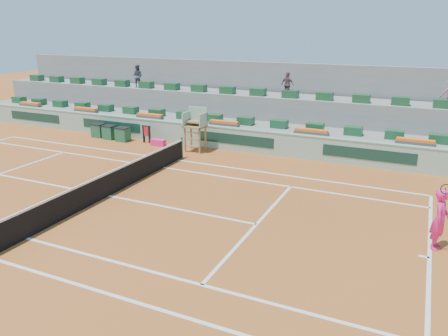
{
  "coord_description": "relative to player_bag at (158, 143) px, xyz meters",
  "views": [
    {
      "loc": [
        11.16,
        -13.0,
        6.55
      ],
      "look_at": [
        4.0,
        2.5,
        1.0
      ],
      "focal_mm": 35.0,
      "sensor_mm": 36.0,
      "label": 1
    }
  ],
  "objects": [
    {
      "name": "ground",
      "position": [
        2.47,
        -7.48,
        -0.19
      ],
      "size": [
        90.0,
        90.0,
        0.0
      ],
      "primitive_type": "plane",
      "color": "#92491C",
      "rests_on": "ground"
    },
    {
      "name": "seating_tier_lower",
      "position": [
        2.47,
        3.22,
        0.41
      ],
      "size": [
        36.0,
        4.0,
        1.2
      ],
      "primitive_type": "cube",
      "color": "gray",
      "rests_on": "ground"
    },
    {
      "name": "seating_tier_upper",
      "position": [
        2.47,
        4.82,
        1.11
      ],
      "size": [
        36.0,
        2.4,
        2.6
      ],
      "primitive_type": "cube",
      "color": "gray",
      "rests_on": "ground"
    },
    {
      "name": "stadium_back_wall",
      "position": [
        2.47,
        6.42,
        2.01
      ],
      "size": [
        36.0,
        0.4,
        4.4
      ],
      "primitive_type": "cube",
      "color": "gray",
      "rests_on": "ground"
    },
    {
      "name": "player_bag",
      "position": [
        0.0,
        0.0,
        0.0
      ],
      "size": [
        0.85,
        0.38,
        0.38
      ],
      "primitive_type": "cube",
      "color": "#FC207D",
      "rests_on": "ground"
    },
    {
      "name": "spectator_left",
      "position": [
        -4.31,
        4.35,
        3.16
      ],
      "size": [
        0.82,
        0.69,
        1.51
      ],
      "primitive_type": "imported",
      "rotation": [
        0.0,
        0.0,
        3.32
      ],
      "color": "#464550",
      "rests_on": "seating_tier_upper"
    },
    {
      "name": "spectator_mid",
      "position": [
        6.22,
        4.39,
        3.13
      ],
      "size": [
        0.91,
        0.59,
        1.44
      ],
      "primitive_type": "imported",
      "rotation": [
        0.0,
        0.0,
        2.84
      ],
      "color": "#674553",
      "rests_on": "seating_tier_upper"
    },
    {
      "name": "court_lines",
      "position": [
        2.47,
        -7.48,
        -0.18
      ],
      "size": [
        23.89,
        11.09,
        0.01
      ],
      "color": "silver",
      "rests_on": "ground"
    },
    {
      "name": "tennis_net",
      "position": [
        2.47,
        -7.48,
        0.34
      ],
      "size": [
        0.1,
        11.97,
        1.1
      ],
      "color": "black",
      "rests_on": "ground"
    },
    {
      "name": "advertising_hoarding",
      "position": [
        2.49,
        1.01,
        0.44
      ],
      "size": [
        36.0,
        0.34,
        1.26
      ],
      "color": "#8EB39E",
      "rests_on": "ground"
    },
    {
      "name": "umpire_chair",
      "position": [
        2.47,
        0.01,
        1.35
      ],
      "size": [
        1.1,
        0.9,
        2.4
      ],
      "color": "olive",
      "rests_on": "ground"
    },
    {
      "name": "seat_row_lower",
      "position": [
        2.47,
        2.32,
        1.23
      ],
      "size": [
        32.9,
        0.6,
        0.44
      ],
      "color": "#184A28",
      "rests_on": "seating_tier_lower"
    },
    {
      "name": "seat_row_upper",
      "position": [
        2.47,
        4.22,
        2.63
      ],
      "size": [
        32.9,
        0.6,
        0.44
      ],
      "color": "#184A28",
      "rests_on": "seating_tier_upper"
    },
    {
      "name": "flower_planters",
      "position": [
        0.97,
        1.52,
        1.14
      ],
      "size": [
        26.8,
        0.36,
        0.28
      ],
      "color": "#494949",
      "rests_on": "seating_tier_lower"
    },
    {
      "name": "drink_cooler_a",
      "position": [
        -2.51,
        0.03,
        0.23
      ],
      "size": [
        0.78,
        0.68,
        0.84
      ],
      "color": "#1B5135",
      "rests_on": "ground"
    },
    {
      "name": "drink_cooler_b",
      "position": [
        -3.59,
        0.12,
        0.23
      ],
      "size": [
        0.73,
        0.63,
        0.84
      ],
      "color": "#1B5135",
      "rests_on": "ground"
    },
    {
      "name": "drink_cooler_c",
      "position": [
        -4.52,
        0.25,
        0.23
      ],
      "size": [
        0.76,
        0.66,
        0.84
      ],
      "color": "#1B5135",
      "rests_on": "ground"
    },
    {
      "name": "towel_rack",
      "position": [
        -0.99,
        0.3,
        0.41
      ],
      "size": [
        0.6,
        0.1,
        1.03
      ],
      "color": "black",
      "rests_on": "ground"
    },
    {
      "name": "tennis_player",
      "position": [
        14.51,
        -6.72,
        0.78
      ],
      "size": [
        0.59,
        0.95,
        2.28
      ],
      "color": "#FC207D",
      "rests_on": "ground"
    }
  ]
}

